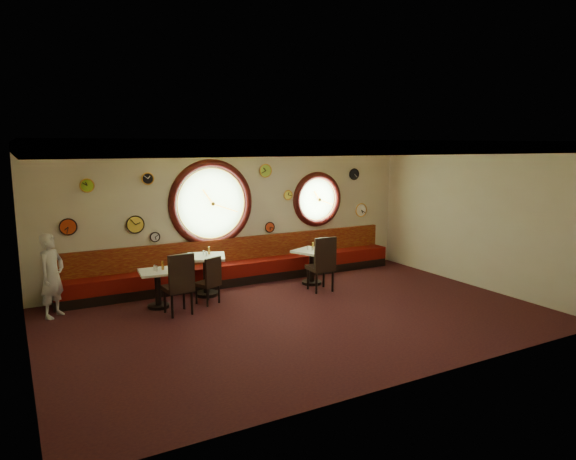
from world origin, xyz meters
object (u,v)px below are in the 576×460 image
Objects in this scene: condiment_b_pepper at (206,254)px; chair_a at (180,280)px; table_a at (158,284)px; table_c at (312,263)px; condiment_a_pepper at (157,269)px; waiter at (52,276)px; condiment_a_bottle at (163,265)px; condiment_c_bottle at (313,246)px; condiment_c_salt at (308,248)px; table_b at (206,270)px; condiment_a_salt at (154,268)px; chair_c at (323,260)px; condiment_c_pepper at (312,249)px; chair_b at (210,277)px; condiment_b_salt at (203,253)px; condiment_b_bottle at (209,250)px.

chair_a is at bearing -132.87° from condiment_b_pepper.
table_a is 3.54m from table_c.
table_c is at bearing 0.59° from table_a.
table_a is 1.01× the size of chair_a.
waiter is (-1.81, 0.44, -0.01)m from condiment_a_pepper.
table_c is (3.54, 0.04, 0.03)m from table_a.
condiment_c_bottle is (3.47, 0.06, 0.04)m from condiment_a_bottle.
table_a is 3.48m from condiment_c_salt.
condiment_a_bottle is (0.14, 0.08, 0.03)m from condiment_a_pepper.
table_b reaches higher than condiment_a_salt.
condiment_b_pepper is (-2.31, 0.89, 0.22)m from chair_c.
condiment_c_pepper is (3.26, 0.63, 0.16)m from chair_a.
chair_a is 4.60× the size of condiment_c_bottle.
table_a is 0.99× the size of chair_c.
table_a is 1.02m from chair_b.
chair_b is 5.23× the size of condiment_a_pepper.
condiment_a_salt is (-3.45, 0.66, 0.11)m from chair_c.
condiment_c_bottle is (2.62, 0.39, 0.32)m from chair_b.
condiment_c_pepper is at bearing -119.32° from table_c.
waiter reaches higher than table_a.
chair_c is 2.54m from condiment_b_salt.
waiter reaches higher than condiment_c_bottle.
condiment_c_pepper is 0.15m from condiment_c_bottle.
condiment_a_salt is 3.50m from condiment_c_salt.
table_c reaches higher than table_a.
condiment_b_bottle is at bearing 170.24° from table_c.
condiment_b_pepper is at bearing 162.43° from chair_c.
chair_a reaches higher than table_c.
condiment_c_bottle is (0.18, 0.71, 0.18)m from chair_c.
table_a is at bearing 173.17° from chair_c.
chair_c reaches higher than table_c.
condiment_c_bottle is (2.37, -0.35, -0.07)m from condiment_b_bottle.
condiment_a_pepper is at bearing -61.95° from waiter.
table_b is 2.44m from table_c.
table_a is at bearing 179.55° from condiment_c_pepper.
chair_a is 3.31m from condiment_c_salt.
table_a is at bearing -60.08° from waiter.
condiment_b_salt is at bearing 46.30° from chair_a.
condiment_b_salt is at bearing -163.88° from condiment_b_bottle.
condiment_a_salt is 0.72× the size of condiment_c_bottle.
table_b is 10.34× the size of condiment_c_salt.
condiment_c_salt is at bearing 1.43° from condiment_a_bottle.
chair_c is 6.52× the size of condiment_a_salt.
condiment_a_salt is (-3.58, -0.00, 0.30)m from table_c.
condiment_a_salt is 1.13× the size of condiment_b_pepper.
chair_b is 1.10m from condiment_a_salt.
condiment_c_bottle is (0.09, 0.11, 0.03)m from condiment_c_pepper.
chair_b is at bearing -99.45° from condiment_b_salt.
condiment_b_pepper reaches higher than condiment_a_pepper.
condiment_b_bottle is (1.22, 0.43, 0.47)m from table_a.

